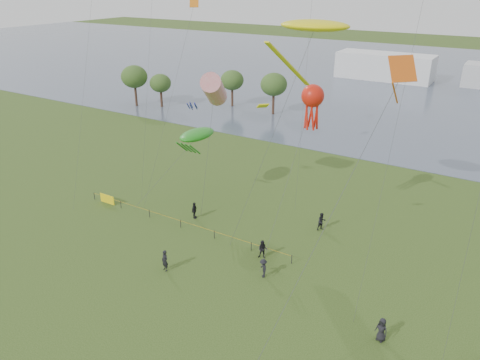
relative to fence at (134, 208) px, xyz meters
The scene contains 16 objects.
ground_plane 19.32m from the fence, 40.99° to the right, with size 400.00×400.00×0.00m, color #273E13.
lake 88.54m from the fence, 80.52° to the left, with size 400.00×120.00×0.08m, color #4F5A6D.
pavilion_left 82.41m from the fence, 88.20° to the left, with size 22.00×8.00×6.00m, color white.
trees 42.19m from the fence, 116.69° to the left, with size 29.51×13.96×7.59m.
fence is the anchor object (origin of this frame).
spectator_a 15.59m from the fence, ahead, with size 0.83×0.65×1.71m, color black.
spectator_b 17.23m from the fence, ahead, with size 1.06×0.61×1.64m, color black.
spectator_c 6.53m from the fence, 20.62° to the left, with size 1.02×0.42×1.73m, color black.
spectator_d 27.73m from the fence, 10.73° to the right, with size 0.86×0.56×1.77m, color black.
spectator_f 11.52m from the fence, 33.86° to the right, with size 0.69×0.45×1.88m, color black.
spectator_g 19.26m from the fence, 20.66° to the left, with size 0.87×0.68×1.79m, color black.
kite_stingray 25.61m from the fence, 12.15° to the left, with size 8.12×10.22×19.56m.
kite_windsock 14.73m from the fence, 44.04° to the left, with size 4.37×5.57×14.45m.
kite_creature 10.00m from the fence, 56.64° to the left, with size 5.92×7.93×7.97m.
kite_octopus 21.74m from the fence, 17.77° to the left, with size 1.95×8.87×14.28m.
kite_delta 32.57m from the fence, 17.46° to the right, with size 5.45×10.65×19.11m.
Camera 1 is at (17.48, -18.45, 22.58)m, focal length 35.00 mm.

